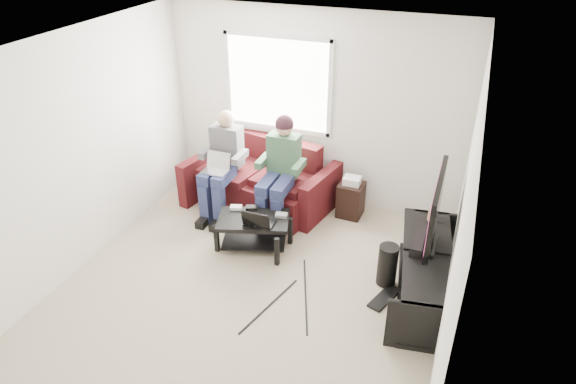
{
  "coord_description": "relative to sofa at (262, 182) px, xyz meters",
  "views": [
    {
      "loc": [
        1.9,
        -3.85,
        3.7
      ],
      "look_at": [
        0.25,
        0.6,
        0.99
      ],
      "focal_mm": 32.0,
      "sensor_mm": 36.0,
      "label": 1
    }
  ],
  "objects": [
    {
      "name": "floor",
      "position": [
        0.59,
        -1.82,
        -0.33
      ],
      "size": [
        4.5,
        4.5,
        0.0
      ],
      "primitive_type": "plane",
      "color": "tan",
      "rests_on": "ground"
    },
    {
      "name": "ceiling",
      "position": [
        0.59,
        -1.82,
        2.27
      ],
      "size": [
        4.5,
        4.5,
        0.0
      ],
      "primitive_type": "plane",
      "rotation": [
        3.14,
        0.0,
        0.0
      ],
      "color": "white",
      "rests_on": "wall_back"
    },
    {
      "name": "wall_back",
      "position": [
        0.59,
        0.43,
        0.97
      ],
      "size": [
        4.5,
        0.0,
        4.5
      ],
      "primitive_type": "plane",
      "rotation": [
        1.57,
        0.0,
        0.0
      ],
      "color": "silver",
      "rests_on": "floor"
    },
    {
      "name": "wall_front",
      "position": [
        0.59,
        -4.07,
        0.97
      ],
      "size": [
        4.5,
        0.0,
        4.5
      ],
      "primitive_type": "plane",
      "rotation": [
        -1.57,
        0.0,
        0.0
      ],
      "color": "silver",
      "rests_on": "floor"
    },
    {
      "name": "wall_left",
      "position": [
        -1.41,
        -1.82,
        0.97
      ],
      "size": [
        0.0,
        4.5,
        4.5
      ],
      "primitive_type": "plane",
      "rotation": [
        1.57,
        0.0,
        1.57
      ],
      "color": "silver",
      "rests_on": "floor"
    },
    {
      "name": "wall_right",
      "position": [
        2.59,
        -1.82,
        0.97
      ],
      "size": [
        0.0,
        4.5,
        4.5
      ],
      "primitive_type": "plane",
      "rotation": [
        1.57,
        0.0,
        -1.57
      ],
      "color": "silver",
      "rests_on": "floor"
    },
    {
      "name": "window",
      "position": [
        0.09,
        0.41,
        1.27
      ],
      "size": [
        1.48,
        0.04,
        1.28
      ],
      "color": "white",
      "rests_on": "wall_back"
    },
    {
      "name": "sofa",
      "position": [
        0.0,
        0.0,
        0.0
      ],
      "size": [
        2.08,
        1.21,
        0.89
      ],
      "color": "#481214",
      "rests_on": "floor"
    },
    {
      "name": "person_left",
      "position": [
        -0.4,
        -0.34,
        0.43
      ],
      "size": [
        0.4,
        0.7,
        1.37
      ],
      "color": "navy",
      "rests_on": "sofa"
    },
    {
      "name": "person_right",
      "position": [
        0.4,
        -0.32,
        0.49
      ],
      "size": [
        0.4,
        0.71,
        1.41
      ],
      "color": "navy",
      "rests_on": "sofa"
    },
    {
      "name": "laptop_silver",
      "position": [
        -0.4,
        -0.53,
        0.41
      ],
      "size": [
        0.37,
        0.31,
        0.24
      ],
      "primitive_type": null,
      "rotation": [
        0.0,
        0.0,
        -0.3
      ],
      "color": "silver",
      "rests_on": "person_left"
    },
    {
      "name": "coffee_table",
      "position": [
        0.32,
        -1.01,
        -0.02
      ],
      "size": [
        0.95,
        0.73,
        0.42
      ],
      "color": "black",
      "rests_on": "floor"
    },
    {
      "name": "laptop_black",
      "position": [
        0.44,
        -1.09,
        0.21
      ],
      "size": [
        0.39,
        0.32,
        0.24
      ],
      "primitive_type": null,
      "rotation": [
        0.0,
        0.0,
        0.26
      ],
      "color": "black",
      "rests_on": "coffee_table"
    },
    {
      "name": "controller_a",
      "position": [
        0.04,
        -0.89,
        0.11
      ],
      "size": [
        0.16,
        0.13,
        0.04
      ],
      "primitive_type": "cube",
      "rotation": [
        0.0,
        0.0,
        0.31
      ],
      "color": "silver",
      "rests_on": "coffee_table"
    },
    {
      "name": "controller_b",
      "position": [
        0.22,
        -0.83,
        0.11
      ],
      "size": [
        0.16,
        0.13,
        0.04
      ],
      "primitive_type": "cube",
      "rotation": [
        0.0,
        0.0,
        0.36
      ],
      "color": "black",
      "rests_on": "coffee_table"
    },
    {
      "name": "controller_c",
      "position": [
        0.62,
        -0.86,
        0.11
      ],
      "size": [
        0.15,
        0.11,
        0.04
      ],
      "primitive_type": "cube",
      "rotation": [
        0.0,
        0.0,
        0.17
      ],
      "color": "gray",
      "rests_on": "coffee_table"
    },
    {
      "name": "tv_stand",
      "position": [
        2.36,
        -1.18,
        -0.08
      ],
      "size": [
        0.73,
        1.75,
        0.56
      ],
      "color": "black",
      "rests_on": "floor"
    },
    {
      "name": "tv",
      "position": [
        2.36,
        -1.08,
        0.69
      ],
      "size": [
        0.12,
        1.1,
        0.81
      ],
      "color": "black",
      "rests_on": "tv_stand"
    },
    {
      "name": "soundbar",
      "position": [
        2.24,
        -1.08,
        0.28
      ],
      "size": [
        0.12,
        0.5,
        0.1
      ],
      "primitive_type": "cube",
      "color": "black",
      "rests_on": "tv_stand"
    },
    {
      "name": "drink_cup",
      "position": [
        2.31,
        -0.55,
        0.29
      ],
      "size": [
        0.08,
        0.08,
        0.12
      ],
      "primitive_type": "cylinder",
      "color": "#AF764B",
      "rests_on": "tv_stand"
    },
    {
      "name": "console_white",
      "position": [
        2.36,
        -1.58,
        -0.0
      ],
      "size": [
        0.3,
        0.22,
        0.06
      ],
      "primitive_type": "cube",
      "color": "silver",
      "rests_on": "tv_stand"
    },
    {
      "name": "console_grey",
      "position": [
        2.36,
        -0.88,
        0.01
      ],
      "size": [
        0.34,
        0.26,
        0.08
      ],
      "primitive_type": "cube",
      "color": "gray",
      "rests_on": "tv_stand"
    },
    {
      "name": "console_black",
      "position": [
        2.36,
        -1.23,
        0.0
      ],
      "size": [
        0.38,
        0.3,
        0.07
      ],
      "primitive_type": "cube",
      "color": "black",
      "rests_on": "tv_stand"
    },
    {
      "name": "subwoofer",
      "position": [
        1.96,
        -1.12,
        -0.08
      ],
      "size": [
        0.21,
        0.21,
        0.49
      ],
      "primitive_type": "cylinder",
      "color": "black",
      "rests_on": "floor"
    },
    {
      "name": "keyboard_floor",
      "position": [
        2.0,
        -1.38,
        -0.31
      ],
      "size": [
        0.3,
        0.48,
        0.03
      ],
      "primitive_type": "cube",
      "rotation": [
        0.0,
        0.0,
        -0.35
      ],
      "color": "black",
      "rests_on": "floor"
    },
    {
      "name": "end_table",
      "position": [
        1.23,
        0.12,
        -0.07
      ],
      "size": [
        0.32,
        0.32,
        0.57
      ],
      "color": "black",
      "rests_on": "floor"
    }
  ]
}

